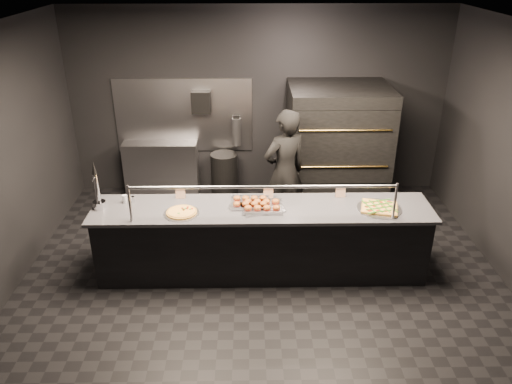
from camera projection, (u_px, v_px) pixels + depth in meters
room at (260, 162)px, 5.79m from camera, size 6.04×6.00×3.00m
service_counter at (262, 240)px, 6.20m from camera, size 4.10×0.78×1.37m
pizza_oven at (336, 147)px, 7.70m from camera, size 1.50×1.23×1.91m
prep_shelf at (162, 168)px, 8.26m from camera, size 1.20×0.35×0.90m
towel_dispenser at (201, 102)px, 7.85m from camera, size 0.30×0.20×0.35m
fire_extinguisher at (237, 131)px, 8.09m from camera, size 0.14×0.14×0.51m
beer_tap at (98, 195)px, 5.91m from camera, size 0.15×0.22×0.60m
round_pizza at (182, 213)px, 5.85m from camera, size 0.42×0.42×0.03m
slider_tray_a at (250, 202)px, 6.07m from camera, size 0.52×0.42×0.07m
slider_tray_b at (262, 206)px, 5.98m from camera, size 0.56×0.47×0.08m
square_pizza at (379, 208)px, 5.95m from camera, size 0.53×0.53×0.05m
condiment_jar at (127, 199)px, 6.10m from camera, size 0.15×0.06×0.10m
tent_cards at (263, 192)px, 6.22m from camera, size 2.12×0.04×0.15m
trash_bin at (224, 175)px, 8.23m from camera, size 0.44×0.44×0.73m
worker at (285, 172)px, 6.99m from camera, size 0.79×0.69×1.81m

